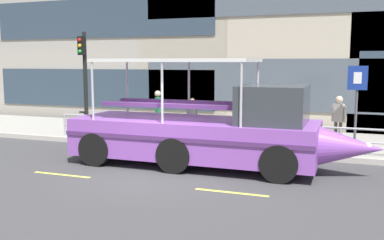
{
  "coord_description": "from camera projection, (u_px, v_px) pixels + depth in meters",
  "views": [
    {
      "loc": [
        4.94,
        -10.84,
        3.07
      ],
      "look_at": [
        0.39,
        1.64,
        1.3
      ],
      "focal_mm": 40.64,
      "sensor_mm": 36.0,
      "label": 1
    }
  ],
  "objects": [
    {
      "name": "leaned_bicycle",
      "position": [
        87.0,
        126.0,
        17.17
      ],
      "size": [
        1.74,
        0.46,
        0.96
      ],
      "color": "black",
      "rests_on": "sidewalk"
    },
    {
      "name": "ground_plane",
      "position": [
        159.0,
        172.0,
        12.18
      ],
      "size": [
        120.0,
        120.0,
        0.0
      ],
      "primitive_type": "plane",
      "color": "#3D3D3F"
    },
    {
      "name": "lane_centreline",
      "position": [
        140.0,
        183.0,
        11.11
      ],
      "size": [
        25.8,
        0.12,
        0.01
      ],
      "color": "#DBD64C",
      "rests_on": "ground_plane"
    },
    {
      "name": "parking_sign",
      "position": [
        357.0,
        94.0,
        13.78
      ],
      "size": [
        0.6,
        0.12,
        2.78
      ],
      "color": "#4C4F54",
      "rests_on": "sidewalk"
    },
    {
      "name": "curb_guardrail",
      "position": [
        215.0,
        129.0,
        15.09
      ],
      "size": [
        12.51,
        0.09,
        0.87
      ],
      "color": "#9EA0A8",
      "rests_on": "sidewalk"
    },
    {
      "name": "pedestrian_near_bow",
      "position": [
        339.0,
        116.0,
        14.76
      ],
      "size": [
        0.47,
        0.31,
        1.76
      ],
      "color": "#47423D",
      "rests_on": "sidewalk"
    },
    {
      "name": "traffic_light_pole",
      "position": [
        84.0,
        73.0,
        17.22
      ],
      "size": [
        0.24,
        0.46,
        4.08
      ],
      "color": "black",
      "rests_on": "sidewalk"
    },
    {
      "name": "duck_tour_boat",
      "position": [
        210.0,
        131.0,
        12.78
      ],
      "size": [
        9.06,
        2.5,
        3.17
      ],
      "color": "purple",
      "rests_on": "ground_plane"
    },
    {
      "name": "pedestrian_mid_right",
      "position": [
        192.0,
        113.0,
        16.95
      ],
      "size": [
        0.39,
        0.28,
        1.5
      ],
      "color": "#47423D",
      "rests_on": "sidewalk"
    },
    {
      "name": "sidewalk",
      "position": [
        217.0,
        137.0,
        17.38
      ],
      "size": [
        32.0,
        4.8,
        0.18
      ],
      "primitive_type": "cube",
      "color": "#99968E",
      "rests_on": "ground_plane"
    },
    {
      "name": "pedestrian_near_stern",
      "position": [
        158.0,
        108.0,
        17.31
      ],
      "size": [
        0.33,
        0.45,
        1.77
      ],
      "color": "#1E2338",
      "rests_on": "sidewalk"
    },
    {
      "name": "pedestrian_mid_left",
      "position": [
        250.0,
        114.0,
        15.4
      ],
      "size": [
        0.46,
        0.32,
        1.78
      ],
      "color": "#1E2338",
      "rests_on": "sidewalk"
    },
    {
      "name": "curb_edge",
      "position": [
        196.0,
        149.0,
        15.06
      ],
      "size": [
        32.0,
        0.18,
        0.18
      ],
      "primitive_type": "cube",
      "color": "#B2ADA3",
      "rests_on": "ground_plane"
    }
  ]
}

